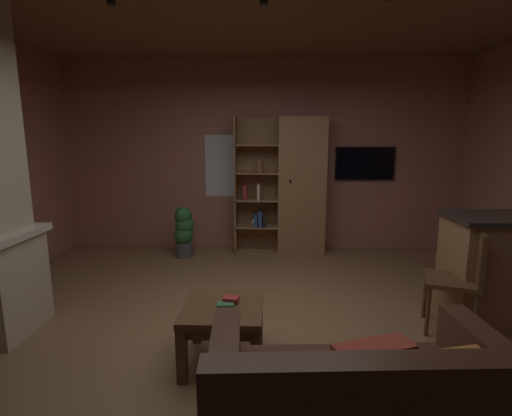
# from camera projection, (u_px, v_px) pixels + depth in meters

# --- Properties ---
(floor) EXTENTS (5.96, 5.46, 0.02)m
(floor) POSITION_uv_depth(u_px,v_px,m) (254.00, 336.00, 3.32)
(floor) COLOR olive
(floor) RESTS_ON ground
(wall_back) EXTENTS (6.08, 0.06, 2.82)m
(wall_back) POSITION_uv_depth(u_px,v_px,m) (262.00, 156.00, 5.77)
(wall_back) COLOR #AD7060
(wall_back) RESTS_ON ground
(window_pane_back) EXTENTS (0.72, 0.01, 0.93)m
(window_pane_back) POSITION_uv_depth(u_px,v_px,m) (229.00, 166.00, 5.78)
(window_pane_back) COLOR white
(bookshelf_cabinet) EXTENTS (1.31, 0.41, 1.98)m
(bookshelf_cabinet) POSITION_uv_depth(u_px,v_px,m) (295.00, 187.00, 5.56)
(bookshelf_cabinet) COLOR #997047
(bookshelf_cabinet) RESTS_ON ground
(coffee_table) EXTENTS (0.59, 0.62, 0.45)m
(coffee_table) POSITION_uv_depth(u_px,v_px,m) (223.00, 317.00, 2.86)
(coffee_table) COLOR brown
(coffee_table) RESTS_ON ground
(table_book_0) EXTENTS (0.13, 0.10, 0.02)m
(table_book_0) POSITION_uv_depth(u_px,v_px,m) (226.00, 305.00, 2.84)
(table_book_0) COLOR #387247
(table_book_0) RESTS_ON coffee_table
(table_book_1) EXTENTS (0.13, 0.10, 0.02)m
(table_book_1) POSITION_uv_depth(u_px,v_px,m) (231.00, 298.00, 2.89)
(table_book_1) COLOR #B22D2D
(table_book_1) RESTS_ON coffee_table
(dining_chair) EXTENTS (0.53, 0.53, 0.92)m
(dining_chair) POSITION_uv_depth(u_px,v_px,m) (462.00, 274.00, 3.28)
(dining_chair) COLOR brown
(dining_chair) RESTS_ON ground
(potted_floor_plant) EXTENTS (0.29, 0.28, 0.73)m
(potted_floor_plant) POSITION_uv_depth(u_px,v_px,m) (184.00, 231.00, 5.42)
(potted_floor_plant) COLOR #4C4C51
(potted_floor_plant) RESTS_ON ground
(wall_mounted_tv) EXTENTS (0.87, 0.06, 0.49)m
(wall_mounted_tv) POSITION_uv_depth(u_px,v_px,m) (365.00, 163.00, 5.66)
(wall_mounted_tv) COLOR black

